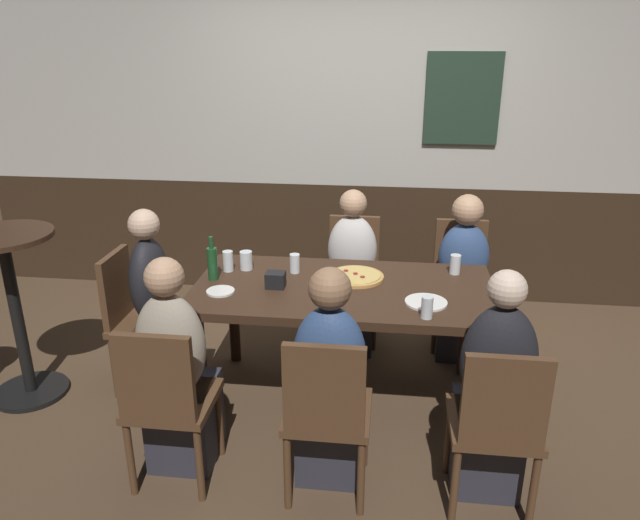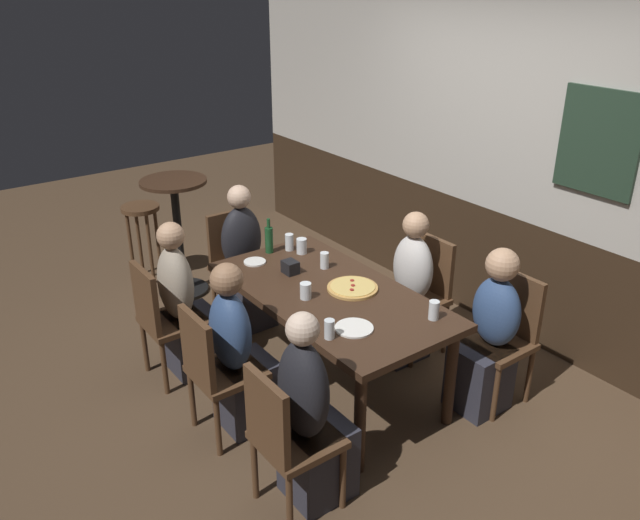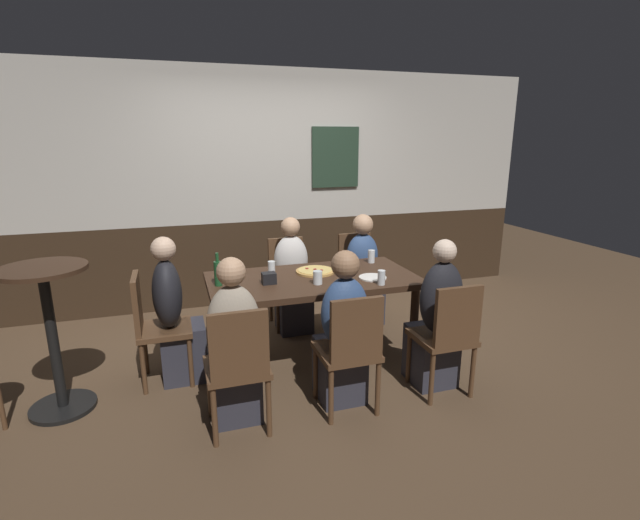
{
  "view_description": "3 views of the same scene",
  "coord_description": "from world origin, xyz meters",
  "px_view_note": "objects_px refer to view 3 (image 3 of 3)",
  "views": [
    {
      "loc": [
        0.25,
        -3.17,
        2.1
      ],
      "look_at": [
        -0.14,
        0.0,
        0.9
      ],
      "focal_mm": 33.65,
      "sensor_mm": 36.0,
      "label": 1
    },
    {
      "loc": [
        2.96,
        -2.26,
        2.67
      ],
      "look_at": [
        -0.0,
        -0.08,
        0.99
      ],
      "focal_mm": 35.97,
      "sensor_mm": 36.0,
      "label": 2
    },
    {
      "loc": [
        -1.08,
        -3.54,
        1.87
      ],
      "look_at": [
        0.11,
        0.14,
        0.85
      ],
      "focal_mm": 26.04,
      "sensor_mm": 36.0,
      "label": 3
    }
  ],
  "objects_px": {
    "person_head_west": "(176,321)",
    "beer_bottle_green": "(218,273)",
    "person_left_near": "(234,354)",
    "beer_glass_half": "(223,273)",
    "chair_mid_far": "(288,277)",
    "chair_mid_near": "(350,347)",
    "person_mid_near": "(342,339)",
    "pint_glass_amber": "(371,257)",
    "person_right_near": "(436,326)",
    "plate_white_small": "(234,291)",
    "side_bar_table": "(51,328)",
    "chair_right_far": "(358,270)",
    "pint_glass_pale": "(272,269)",
    "person_mid_far": "(292,283)",
    "condiment_caddy": "(269,278)",
    "plate_white_large": "(373,278)",
    "chair_left_near": "(238,363)",
    "beer_glass_tall": "(381,278)",
    "person_right_far": "(363,276)",
    "chair_head_west": "(154,323)",
    "pizza": "(315,271)",
    "highball_clear": "(318,278)",
    "dining_table": "(313,286)",
    "tumbler_short": "(235,271)"
  },
  "relations": [
    {
      "from": "person_head_west",
      "to": "beer_bottle_green",
      "type": "height_order",
      "value": "person_head_west"
    },
    {
      "from": "person_left_near",
      "to": "beer_glass_half",
      "type": "distance_m",
      "value": 0.92
    },
    {
      "from": "chair_mid_far",
      "to": "chair_mid_near",
      "type": "xyz_separation_m",
      "value": [
        -0.0,
        -1.73,
        0.0
      ]
    },
    {
      "from": "person_mid_near",
      "to": "pint_glass_amber",
      "type": "height_order",
      "value": "person_mid_near"
    },
    {
      "from": "person_right_near",
      "to": "plate_white_small",
      "type": "height_order",
      "value": "person_right_near"
    },
    {
      "from": "side_bar_table",
      "to": "chair_right_far",
      "type": "bearing_deg",
      "value": 21.59
    },
    {
      "from": "pint_glass_pale",
      "to": "person_mid_far",
      "type": "bearing_deg",
      "value": 58.8
    },
    {
      "from": "person_left_near",
      "to": "condiment_caddy",
      "type": "bearing_deg",
      "value": 59.84
    },
    {
      "from": "chair_mid_far",
      "to": "condiment_caddy",
      "type": "bearing_deg",
      "value": -112.76
    },
    {
      "from": "person_head_west",
      "to": "plate_white_large",
      "type": "relative_size",
      "value": 5.08
    },
    {
      "from": "chair_mid_far",
      "to": "pint_glass_pale",
      "type": "distance_m",
      "value": 0.8
    },
    {
      "from": "chair_right_far",
      "to": "chair_left_near",
      "type": "height_order",
      "value": "same"
    },
    {
      "from": "pint_glass_pale",
      "to": "pint_glass_amber",
      "type": "bearing_deg",
      "value": 5.89
    },
    {
      "from": "pint_glass_pale",
      "to": "beer_glass_tall",
      "type": "height_order",
      "value": "same"
    },
    {
      "from": "person_right_far",
      "to": "chair_head_west",
      "type": "bearing_deg",
      "value": -161.06
    },
    {
      "from": "pizza",
      "to": "beer_glass_tall",
      "type": "relative_size",
      "value": 2.88
    },
    {
      "from": "person_right_near",
      "to": "pint_glass_amber",
      "type": "relative_size",
      "value": 9.83
    },
    {
      "from": "plate_white_large",
      "to": "person_right_far",
      "type": "bearing_deg",
      "value": 71.3
    },
    {
      "from": "person_head_west",
      "to": "condiment_caddy",
      "type": "relative_size",
      "value": 10.56
    },
    {
      "from": "person_mid_near",
      "to": "person_left_near",
      "type": "bearing_deg",
      "value": -179.98
    },
    {
      "from": "pint_glass_amber",
      "to": "side_bar_table",
      "type": "relative_size",
      "value": 0.11
    },
    {
      "from": "person_mid_near",
      "to": "person_left_near",
      "type": "relative_size",
      "value": 0.99
    },
    {
      "from": "side_bar_table",
      "to": "highball_clear",
      "type": "bearing_deg",
      "value": 0.45
    },
    {
      "from": "pint_glass_pale",
      "to": "side_bar_table",
      "type": "bearing_deg",
      "value": -166.62
    },
    {
      "from": "person_mid_far",
      "to": "pint_glass_amber",
      "type": "xyz_separation_m",
      "value": [
        0.65,
        -0.42,
        0.32
      ]
    },
    {
      "from": "chair_head_west",
      "to": "pint_glass_pale",
      "type": "distance_m",
      "value": 1.03
    },
    {
      "from": "chair_mid_far",
      "to": "person_mid_near",
      "type": "xyz_separation_m",
      "value": [
        -0.0,
        -1.56,
        -0.01
      ]
    },
    {
      "from": "person_head_west",
      "to": "chair_mid_near",
      "type": "bearing_deg",
      "value": -37.67
    },
    {
      "from": "chair_mid_far",
      "to": "highball_clear",
      "type": "relative_size",
      "value": 8.23
    },
    {
      "from": "chair_left_near",
      "to": "plate_white_large",
      "type": "bearing_deg",
      "value": 29.3
    },
    {
      "from": "chair_mid_near",
      "to": "person_right_near",
      "type": "relative_size",
      "value": 0.75
    },
    {
      "from": "chair_mid_far",
      "to": "chair_left_near",
      "type": "bearing_deg",
      "value": -113.77
    },
    {
      "from": "pint_glass_amber",
      "to": "beer_glass_tall",
      "type": "relative_size",
      "value": 1.02
    },
    {
      "from": "person_left_near",
      "to": "beer_bottle_green",
      "type": "distance_m",
      "value": 0.8
    },
    {
      "from": "person_mid_far",
      "to": "side_bar_table",
      "type": "distance_m",
      "value": 2.13
    },
    {
      "from": "beer_glass_tall",
      "to": "plate_white_small",
      "type": "bearing_deg",
      "value": 170.64
    },
    {
      "from": "chair_mid_near",
      "to": "condiment_caddy",
      "type": "distance_m",
      "value": 0.94
    },
    {
      "from": "person_mid_far",
      "to": "person_mid_near",
      "type": "relative_size",
      "value": 0.99
    },
    {
      "from": "dining_table",
      "to": "highball_clear",
      "type": "distance_m",
      "value": 0.22
    },
    {
      "from": "person_right_far",
      "to": "pizza",
      "type": "relative_size",
      "value": 3.33
    },
    {
      "from": "pint_glass_pale",
      "to": "beer_glass_half",
      "type": "bearing_deg",
      "value": -176.8
    },
    {
      "from": "person_right_near",
      "to": "person_left_near",
      "type": "xyz_separation_m",
      "value": [
        -1.52,
        0.0,
        -0.0
      ]
    },
    {
      "from": "person_right_near",
      "to": "pizza",
      "type": "bearing_deg",
      "value": 129.82
    },
    {
      "from": "highball_clear",
      "to": "plate_white_large",
      "type": "relative_size",
      "value": 0.47
    },
    {
      "from": "chair_left_near",
      "to": "person_left_near",
      "type": "relative_size",
      "value": 0.76
    },
    {
      "from": "tumbler_short",
      "to": "highball_clear",
      "type": "distance_m",
      "value": 0.71
    },
    {
      "from": "person_right_near",
      "to": "person_left_near",
      "type": "distance_m",
      "value": 1.52
    },
    {
      "from": "person_mid_near",
      "to": "condiment_caddy",
      "type": "bearing_deg",
      "value": 120.87
    },
    {
      "from": "person_right_near",
      "to": "chair_right_far",
      "type": "bearing_deg",
      "value": 90.0
    },
    {
      "from": "person_right_near",
      "to": "tumbler_short",
      "type": "relative_size",
      "value": 10.15
    }
  ]
}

